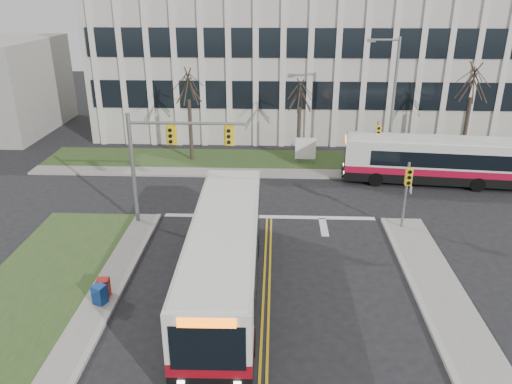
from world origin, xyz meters
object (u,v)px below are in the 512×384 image
object	(u,v)px
newspaper_box_red	(104,289)
bus_cross	(431,162)
streetlight	(391,99)
newspaper_box_blue	(100,296)
bus_main	(225,258)
directory_sign	(306,149)

from	to	relation	value
newspaper_box_red	bus_cross	bearing A→B (deg)	34.47
streetlight	newspaper_box_blue	world-z (taller)	streetlight
bus_main	newspaper_box_blue	xyz separation A→B (m)	(-5.05, -1.22, -1.18)
bus_main	newspaper_box_red	size ratio (longest dim) A/B	13.05
bus_cross	streetlight	bearing A→B (deg)	-124.73
directory_sign	newspaper_box_red	world-z (taller)	directory_sign
directory_sign	bus_cross	size ratio (longest dim) A/B	0.18
bus_main	newspaper_box_blue	distance (m)	5.32
directory_sign	newspaper_box_blue	world-z (taller)	directory_sign
streetlight	bus_cross	size ratio (longest dim) A/B	0.82
newspaper_box_red	directory_sign	bearing A→B (deg)	57.54
streetlight	newspaper_box_blue	distance (m)	22.92
bus_main	directory_sign	bearing A→B (deg)	74.96
bus_main	newspaper_box_red	world-z (taller)	bus_main
streetlight	directory_sign	size ratio (longest dim) A/B	4.60
bus_main	newspaper_box_red	distance (m)	5.24
streetlight	bus_main	world-z (taller)	streetlight
bus_cross	newspaper_box_blue	world-z (taller)	bus_cross
streetlight	directory_sign	distance (m)	6.96
directory_sign	bus_cross	distance (m)	8.81
bus_cross	newspaper_box_red	world-z (taller)	bus_cross
newspaper_box_red	newspaper_box_blue	bearing A→B (deg)	-94.67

